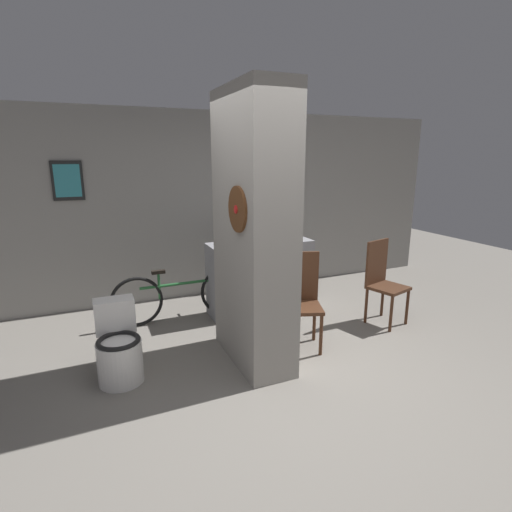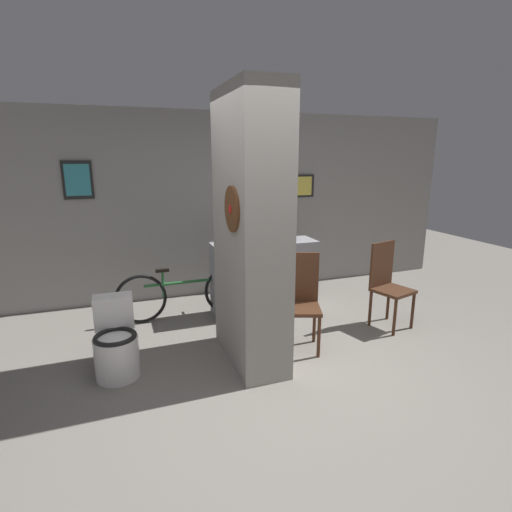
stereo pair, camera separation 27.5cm
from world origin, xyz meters
TOP-DOWN VIEW (x-y plane):
  - ground_plane at (0.00, 0.00)m, footprint 14.00×14.00m
  - wall_back at (-0.00, 2.63)m, footprint 8.00×0.09m
  - pillar_center at (0.00, 0.54)m, footprint 0.48×1.09m
  - counter_shelf at (0.58, 1.67)m, footprint 1.35×0.44m
  - toilet at (-1.28, 0.66)m, footprint 0.40×0.56m
  - chair_near_pillar at (0.58, 0.61)m, footprint 0.51×0.51m
  - chair_by_doorway at (1.80, 0.76)m, footprint 0.49×0.49m
  - bicycle at (-0.43, 1.78)m, footprint 1.71×0.42m
  - bottle_tall at (0.28, 1.59)m, footprint 0.08×0.08m
  - bottle_short at (0.17, 1.59)m, footprint 0.06×0.06m

SIDE VIEW (x-z plane):
  - ground_plane at x=0.00m, z-range 0.00..0.00m
  - toilet at x=-1.28m, z-range -0.06..0.65m
  - bicycle at x=-0.43m, z-range -0.01..0.66m
  - counter_shelf at x=0.58m, z-range 0.00..0.93m
  - chair_near_pillar at x=0.58m, z-range 0.04..1.05m
  - chair_by_doorway at x=1.80m, z-range 0.04..1.05m
  - bottle_short at x=0.17m, z-range 0.90..1.12m
  - bottle_tall at x=0.28m, z-range 0.89..1.18m
  - pillar_center at x=0.00m, z-range 0.00..2.60m
  - wall_back at x=0.00m, z-range 0.00..2.60m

